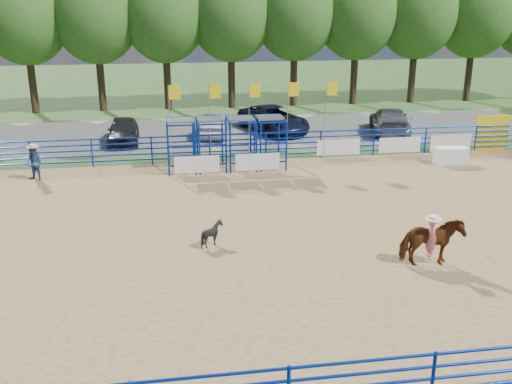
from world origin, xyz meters
TOP-DOWN VIEW (x-y plane):
  - ground at (0.00, 0.00)m, footprint 120.00×120.00m
  - arena_dirt at (0.00, 0.00)m, footprint 30.00×20.00m
  - gravel_strip at (0.00, 17.00)m, footprint 40.00×10.00m
  - announcer_table at (9.41, 7.76)m, footprint 1.68×0.89m
  - horse_and_rider at (3.05, -3.42)m, footprint 1.96×0.97m
  - calf at (-3.75, -0.78)m, footprint 0.84×0.76m
  - spectator_cowboy at (-11.41, 8.08)m, footprint 1.00×0.91m
  - car_a at (-7.76, 15.05)m, footprint 1.85×4.43m
  - car_b at (-2.09, 16.07)m, footprint 2.39×4.50m
  - car_c at (1.66, 16.72)m, footprint 4.47×6.45m
  - car_d at (8.92, 15.11)m, footprint 3.68×5.98m
  - perimeter_fence at (0.00, 0.00)m, footprint 30.10×20.10m
  - chute_assembly at (-1.90, 8.84)m, footprint 19.32×2.41m
  - treeline at (0.00, 26.00)m, footprint 56.40×6.40m

SIDE VIEW (x-z plane):
  - ground at x=0.00m, z-range 0.00..0.00m
  - gravel_strip at x=0.00m, z-range 0.00..0.01m
  - arena_dirt at x=0.00m, z-range 0.00..0.02m
  - announcer_table at x=9.41m, z-range 0.02..0.89m
  - calf at x=-3.75m, z-range 0.02..0.90m
  - car_b at x=-2.09m, z-range 0.01..1.42m
  - perimeter_fence at x=0.00m, z-range 0.00..1.50m
  - car_a at x=-7.76m, z-range 0.01..1.51m
  - car_d at x=8.92m, z-range 0.01..1.63m
  - car_c at x=1.66m, z-range 0.01..1.65m
  - spectator_cowboy at x=-11.41m, z-range 0.03..1.74m
  - horse_and_rider at x=3.05m, z-range -0.29..2.11m
  - chute_assembly at x=-1.90m, z-range -0.84..3.36m
  - treeline at x=0.00m, z-range 1.91..13.15m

